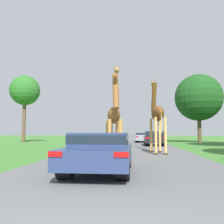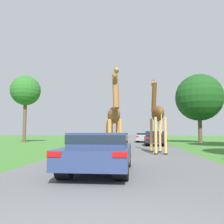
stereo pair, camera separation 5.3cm
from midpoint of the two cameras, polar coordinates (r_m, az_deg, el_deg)
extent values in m
cube|color=#5B5B5E|center=(31.85, 5.06, -7.04)|extent=(7.42, 120.00, 0.00)
cylinder|color=#B77F3D|center=(12.43, 2.19, -6.15)|extent=(0.20, 0.20, 1.91)
cylinder|color=#2D2319|center=(12.48, 2.20, -10.27)|extent=(0.26, 0.26, 0.12)
cylinder|color=#B77F3D|center=(12.37, -0.48, -6.16)|extent=(0.20, 0.20, 1.91)
cylinder|color=#2D2319|center=(12.43, -0.49, -10.30)|extent=(0.26, 0.26, 0.12)
cylinder|color=#B77F3D|center=(13.92, 1.44, -6.01)|extent=(0.20, 0.20, 1.91)
cylinder|color=#2D2319|center=(13.96, 1.44, -9.69)|extent=(0.26, 0.26, 0.12)
cylinder|color=#B77F3D|center=(13.87, -0.95, -6.02)|extent=(0.20, 0.20, 1.91)
cylinder|color=#2D2319|center=(13.91, -0.96, -9.71)|extent=(0.26, 0.26, 0.12)
ellipsoid|color=brown|center=(13.17, 0.53, -0.81)|extent=(1.06, 2.23, 0.93)
cylinder|color=brown|center=(12.23, 1.00, 5.06)|extent=(0.47, 0.94, 1.94)
ellipsoid|color=#B77F3D|center=(12.03, 1.20, 9.94)|extent=(0.34, 0.59, 0.30)
cylinder|color=#B77F3D|center=(14.16, 0.15, -3.22)|extent=(0.07, 0.07, 1.05)
cone|color=brown|center=(12.26, 1.43, 10.77)|extent=(0.07, 0.07, 0.16)
cone|color=brown|center=(12.25, 0.80, 10.79)|extent=(0.07, 0.07, 0.16)
cylinder|color=tan|center=(14.82, 9.54, -5.57)|extent=(0.15, 0.15, 2.07)
cylinder|color=#2D2319|center=(14.87, 9.59, -9.38)|extent=(0.20, 0.20, 0.09)
cylinder|color=tan|center=(14.91, 11.56, -5.53)|extent=(0.15, 0.15, 2.07)
cylinder|color=#2D2319|center=(14.96, 11.63, -9.32)|extent=(0.20, 0.20, 0.09)
cylinder|color=tan|center=(13.33, 10.61, -5.64)|extent=(0.15, 0.15, 2.07)
cylinder|color=#2D2319|center=(13.38, 10.67, -9.88)|extent=(0.20, 0.20, 0.09)
cylinder|color=tan|center=(13.44, 12.85, -5.60)|extent=(0.15, 0.15, 2.07)
cylinder|color=#2D2319|center=(13.49, 12.93, -9.80)|extent=(0.20, 0.20, 0.09)
ellipsoid|color=brown|center=(14.16, 11.03, -0.40)|extent=(0.84, 2.21, 0.90)
cylinder|color=brown|center=(15.36, 10.18, 3.54)|extent=(0.37, 0.88, 1.88)
ellipsoid|color=tan|center=(15.92, 9.87, 6.69)|extent=(0.29, 0.58, 0.30)
cylinder|color=tan|center=(13.13, 11.92, -2.53)|extent=(0.05, 0.05, 1.14)
cone|color=brown|center=(15.79, 9.73, 7.63)|extent=(0.07, 0.07, 0.16)
cone|color=brown|center=(15.81, 10.20, 7.62)|extent=(0.07, 0.07, 0.16)
cube|color=navy|center=(7.51, -2.79, -10.10)|extent=(1.87, 3.99, 0.51)
cube|color=navy|center=(7.48, -2.77, -6.59)|extent=(1.69, 1.80, 0.41)
cube|color=#19232D|center=(7.48, -2.77, -6.44)|extent=(1.71, 1.81, 0.25)
cube|color=red|center=(5.73, -13.57, -9.81)|extent=(0.34, 0.03, 0.12)
cube|color=red|center=(5.42, 2.20, -10.22)|extent=(0.34, 0.03, 0.12)
cylinder|color=black|center=(8.83, -6.52, -10.59)|extent=(0.37, 0.71, 0.71)
cylinder|color=black|center=(8.65, 3.42, -10.74)|extent=(0.37, 0.71, 0.71)
cylinder|color=black|center=(6.53, -11.08, -12.59)|extent=(0.37, 0.71, 0.71)
cylinder|color=black|center=(6.27, 2.51, -13.00)|extent=(0.37, 0.71, 0.71)
cube|color=black|center=(22.53, 10.26, -6.53)|extent=(1.80, 4.13, 0.51)
cube|color=black|center=(22.52, 10.24, -5.22)|extent=(1.62, 1.86, 0.51)
cube|color=#19232D|center=(22.52, 10.24, -5.16)|extent=(1.64, 1.88, 0.31)
cube|color=red|center=(20.41, 8.64, -6.22)|extent=(0.32, 0.03, 0.12)
cube|color=red|center=(20.53, 12.78, -6.15)|extent=(0.32, 0.03, 0.12)
cylinder|color=black|center=(23.73, 8.29, -6.96)|extent=(0.36, 0.68, 0.68)
cylinder|color=black|center=(23.84, 11.77, -6.90)|extent=(0.36, 0.68, 0.68)
cylinder|color=black|center=(21.26, 8.59, -7.21)|extent=(0.36, 0.68, 0.68)
cylinder|color=black|center=(21.37, 12.47, -7.14)|extent=(0.36, 0.68, 0.68)
cube|color=gray|center=(29.80, 7.55, -6.19)|extent=(1.74, 4.60, 0.53)
cube|color=gray|center=(29.79, 7.54, -5.25)|extent=(1.57, 2.07, 0.44)
cube|color=#19232D|center=(29.79, 7.54, -5.21)|extent=(1.58, 2.09, 0.27)
cube|color=red|center=(27.48, 6.21, -5.92)|extent=(0.31, 0.03, 0.13)
cube|color=red|center=(27.52, 9.19, -5.89)|extent=(0.31, 0.03, 0.13)
cylinder|color=black|center=(31.17, 6.19, -6.55)|extent=(0.35, 0.58, 0.58)
cylinder|color=black|center=(31.22, 8.76, -6.52)|extent=(0.35, 0.58, 0.58)
cylinder|color=black|center=(28.42, 6.23, -6.72)|extent=(0.35, 0.58, 0.58)
cylinder|color=black|center=(28.46, 9.06, -6.68)|extent=(0.35, 0.58, 0.58)
cylinder|color=brown|center=(29.42, 20.44, -2.60)|extent=(0.44, 0.44, 4.46)
sphere|color=#194719|center=(29.68, 20.27, 3.30)|extent=(5.49, 5.49, 5.49)
cylinder|color=brown|center=(30.77, -20.21, -1.45)|extent=(0.41, 0.41, 5.79)
sphere|color=#286623|center=(31.14, -20.03, 4.88)|extent=(3.63, 3.63, 3.63)
camera|label=1|loc=(0.03, -89.89, -0.01)|focal=38.00mm
camera|label=2|loc=(0.03, 90.11, 0.01)|focal=38.00mm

